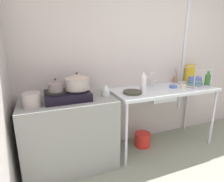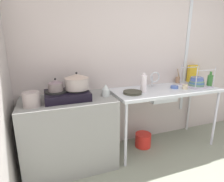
% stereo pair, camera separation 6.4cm
% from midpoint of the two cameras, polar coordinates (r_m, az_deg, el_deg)
% --- Properties ---
extents(wall_back, '(4.94, 0.10, 2.63)m').
position_cam_midpoint_polar(wall_back, '(2.97, 15.44, 10.76)').
color(wall_back, beige).
rests_on(wall_back, ground).
extents(wall_metal_strip, '(0.05, 0.01, 2.10)m').
position_cam_midpoint_polar(wall_metal_strip, '(3.19, 22.79, 12.79)').
color(wall_metal_strip, silver).
extents(counter_concrete, '(1.07, 0.61, 0.87)m').
position_cam_midpoint_polar(counter_concrete, '(2.35, -12.18, -12.65)').
color(counter_concrete, gray).
rests_on(counter_concrete, ground).
extents(counter_sink, '(1.51, 0.61, 0.87)m').
position_cam_midpoint_polar(counter_sink, '(2.70, 16.74, -0.70)').
color(counter_sink, silver).
rests_on(counter_sink, ground).
extents(stove, '(0.49, 0.39, 0.11)m').
position_cam_midpoint_polar(stove, '(2.16, -12.88, -1.14)').
color(stove, black).
rests_on(stove, counter_concrete).
extents(pot_on_left_burner, '(0.17, 0.17, 0.15)m').
position_cam_midpoint_polar(pot_on_left_burner, '(2.12, -16.23, 1.65)').
color(pot_on_left_burner, slate).
rests_on(pot_on_left_burner, stove).
extents(pot_on_right_burner, '(0.28, 0.28, 0.20)m').
position_cam_midpoint_polar(pot_on_right_burner, '(2.14, -9.99, 2.89)').
color(pot_on_right_burner, '#A79B96').
rests_on(pot_on_right_burner, stove).
extents(pot_beside_stove, '(0.17, 0.17, 0.15)m').
position_cam_midpoint_polar(pot_beside_stove, '(2.03, -22.82, -2.36)').
color(pot_beside_stove, '#9E918E').
rests_on(pot_beside_stove, counter_concrete).
extents(percolator, '(0.10, 0.10, 0.14)m').
position_cam_midpoint_polar(percolator, '(2.22, -1.15, 0.22)').
color(percolator, silver).
rests_on(percolator, counter_concrete).
extents(sink_basin, '(0.36, 0.36, 0.13)m').
position_cam_midpoint_polar(sink_basin, '(2.62, 14.90, -1.03)').
color(sink_basin, silver).
rests_on(sink_basin, counter_sink).
extents(faucet, '(0.15, 0.09, 0.23)m').
position_cam_midpoint_polar(faucet, '(2.70, 13.70, 4.03)').
color(faucet, silver).
rests_on(faucet, counter_sink).
extents(frying_pan, '(0.24, 0.24, 0.03)m').
position_cam_midpoint_polar(frying_pan, '(2.35, 7.14, -0.45)').
color(frying_pan, '#343428').
rests_on(frying_pan, counter_sink).
extents(dish_rack, '(0.34, 0.33, 0.30)m').
position_cam_midpoint_polar(dish_rack, '(2.98, 25.25, 2.50)').
color(dish_rack, '#B6B5C0').
rests_on(dish_rack, counter_sink).
extents(cup_by_rack, '(0.07, 0.07, 0.06)m').
position_cam_midpoint_polar(cup_by_rack, '(2.76, 22.28, 1.20)').
color(cup_by_rack, beige).
rests_on(cup_by_rack, counter_sink).
extents(small_bowl_on_drainboard, '(0.11, 0.11, 0.04)m').
position_cam_midpoint_polar(small_bowl_on_drainboard, '(2.75, 19.40, 1.17)').
color(small_bowl_on_drainboard, '#4B69B9').
rests_on(small_bowl_on_drainboard, counter_sink).
extents(bottle_by_sink, '(0.08, 0.08, 0.25)m').
position_cam_midpoint_polar(bottle_by_sink, '(2.42, 10.54, 2.29)').
color(bottle_by_sink, white).
rests_on(bottle_by_sink, counter_sink).
extents(bottle_by_rack, '(0.07, 0.07, 0.22)m').
position_cam_midpoint_polar(bottle_by_rack, '(3.06, 28.58, 2.94)').
color(bottle_by_rack, '#377634').
rests_on(bottle_by_rack, counter_sink).
extents(cereal_box, '(0.18, 0.06, 0.27)m').
position_cam_midpoint_polar(cereal_box, '(3.30, 24.23, 5.00)').
color(cereal_box, gold).
rests_on(cereal_box, counter_sink).
extents(utensil_jar, '(0.08, 0.08, 0.22)m').
position_cam_midpoint_polar(utensil_jar, '(3.11, 20.35, 3.26)').
color(utensil_jar, '#976F53').
rests_on(utensil_jar, counter_sink).
extents(bucket_on_floor, '(0.23, 0.23, 0.20)m').
position_cam_midpoint_polar(bucket_on_floor, '(2.87, 10.24, -14.67)').
color(bucket_on_floor, red).
rests_on(bucket_on_floor, ground).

